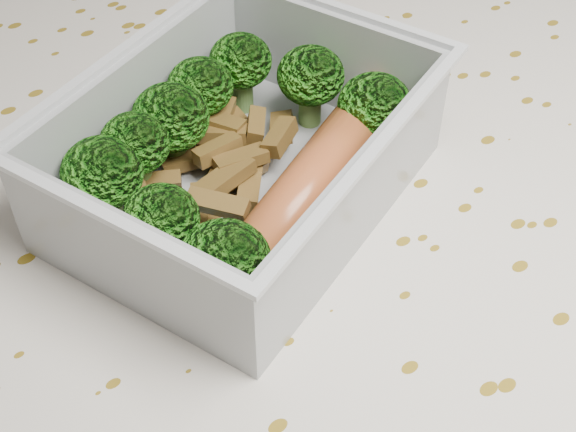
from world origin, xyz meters
TOP-DOWN VIEW (x-y plane):
  - dining_table at (0.00, 0.00)m, footprint 1.40×0.90m
  - tablecloth at (0.00, 0.00)m, footprint 1.46×0.96m
  - lunch_container at (-0.00, 0.04)m, footprint 0.24×0.22m
  - broccoli_florets at (-0.01, 0.06)m, footprint 0.19×0.16m
  - meat_pile at (-0.01, 0.06)m, footprint 0.12×0.10m
  - sausage at (0.01, 0.01)m, footprint 0.16×0.09m

SIDE VIEW (x-z plane):
  - dining_table at x=0.00m, z-range 0.29..1.04m
  - tablecloth at x=0.00m, z-range 0.62..0.81m
  - meat_pile at x=-0.01m, z-range 0.76..0.79m
  - lunch_container at x=0.00m, z-range 0.74..0.82m
  - sausage at x=0.01m, z-range 0.77..0.80m
  - broccoli_florets at x=-0.01m, z-range 0.77..0.82m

